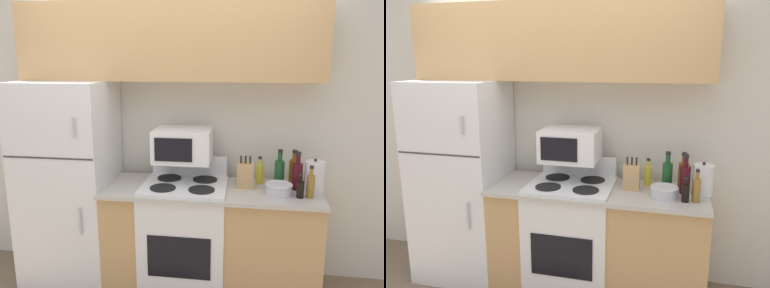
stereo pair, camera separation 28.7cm
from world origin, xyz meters
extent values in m
cube|color=silver|center=(0.00, 0.67, 1.27)|extent=(8.00, 0.05, 2.55)
cube|color=tan|center=(0.37, 0.29, 0.44)|extent=(1.68, 0.57, 0.88)
cube|color=#BCB7AD|center=(0.37, 0.27, 0.89)|extent=(1.68, 0.61, 0.03)
cube|color=white|center=(-0.84, 0.32, 0.86)|extent=(0.73, 0.64, 1.72)
cube|color=#383838|center=(-0.84, 0.00, 1.17)|extent=(0.71, 0.01, 0.01)
cylinder|color=#B7B7BC|center=(-0.60, -0.01, 1.41)|extent=(0.02, 0.02, 0.14)
cylinder|color=#B7B7BC|center=(-0.60, -0.01, 0.69)|extent=(0.02, 0.02, 0.22)
cube|color=tan|center=(0.00, 0.48, 2.03)|extent=(2.41, 0.34, 0.61)
cube|color=white|center=(0.16, 0.27, 0.46)|extent=(0.66, 0.57, 0.93)
cube|color=black|center=(0.16, -0.02, 0.44)|extent=(0.48, 0.01, 0.33)
cube|color=#2D2D2D|center=(0.16, 0.27, 0.92)|extent=(0.64, 0.55, 0.01)
cube|color=white|center=(0.16, 0.54, 1.01)|extent=(0.64, 0.06, 0.16)
cylinder|color=black|center=(0.01, 0.15, 0.93)|extent=(0.20, 0.20, 0.01)
cylinder|color=black|center=(0.30, 0.15, 0.93)|extent=(0.20, 0.20, 0.01)
cylinder|color=black|center=(0.01, 0.40, 0.93)|extent=(0.20, 0.20, 0.01)
cylinder|color=black|center=(0.30, 0.40, 0.93)|extent=(0.20, 0.20, 0.01)
cube|color=white|center=(0.13, 0.37, 1.22)|extent=(0.45, 0.36, 0.26)
cube|color=black|center=(0.08, 0.19, 1.22)|extent=(0.29, 0.01, 0.18)
cube|color=tan|center=(0.63, 0.31, 1.01)|extent=(0.13, 0.08, 0.20)
cylinder|color=black|center=(0.59, 0.30, 1.14)|extent=(0.01, 0.01, 0.06)
cylinder|color=black|center=(0.63, 0.30, 1.14)|extent=(0.01, 0.01, 0.06)
cylinder|color=black|center=(0.66, 0.30, 1.14)|extent=(0.01, 0.01, 0.06)
cylinder|color=silver|center=(0.88, 0.19, 0.95)|extent=(0.19, 0.19, 0.08)
torus|color=silver|center=(0.88, 0.19, 0.98)|extent=(0.20, 0.20, 0.01)
cylinder|color=#470F19|center=(1.02, 0.32, 1.01)|extent=(0.08, 0.08, 0.21)
cylinder|color=#470F19|center=(1.02, 0.32, 1.15)|extent=(0.03, 0.03, 0.07)
cylinder|color=black|center=(1.02, 0.32, 1.19)|extent=(0.04, 0.04, 0.02)
cylinder|color=olive|center=(1.10, 0.16, 0.99)|extent=(0.06, 0.06, 0.17)
cylinder|color=olive|center=(1.10, 0.16, 1.10)|extent=(0.03, 0.03, 0.05)
cylinder|color=black|center=(1.10, 0.16, 1.14)|extent=(0.03, 0.03, 0.02)
cylinder|color=gold|center=(0.74, 0.45, 0.98)|extent=(0.06, 0.06, 0.15)
cylinder|color=gold|center=(0.74, 0.45, 1.08)|extent=(0.03, 0.03, 0.05)
cylinder|color=black|center=(0.74, 0.45, 1.12)|extent=(0.03, 0.03, 0.02)
cylinder|color=black|center=(1.03, 0.14, 0.97)|extent=(0.05, 0.05, 0.13)
cylinder|color=black|center=(1.03, 0.14, 1.05)|extent=(0.02, 0.02, 0.04)
cylinder|color=black|center=(1.03, 0.14, 1.08)|extent=(0.03, 0.03, 0.01)
cylinder|color=brown|center=(1.02, 0.47, 1.00)|extent=(0.08, 0.08, 0.20)
cylinder|color=brown|center=(1.02, 0.47, 1.13)|extent=(0.04, 0.04, 0.06)
cylinder|color=black|center=(1.02, 0.47, 1.18)|extent=(0.04, 0.04, 0.02)
cylinder|color=#194C23|center=(0.89, 0.38, 1.01)|extent=(0.08, 0.08, 0.21)
cylinder|color=#194C23|center=(0.89, 0.38, 1.15)|extent=(0.03, 0.03, 0.07)
cylinder|color=black|center=(0.89, 0.38, 1.19)|extent=(0.04, 0.04, 0.02)
cylinder|color=white|center=(1.15, 0.33, 1.02)|extent=(0.15, 0.15, 0.23)
sphere|color=black|center=(1.15, 0.33, 1.15)|extent=(0.02, 0.02, 0.02)
camera|label=1|loc=(0.62, -2.51, 1.88)|focal=35.00mm
camera|label=2|loc=(0.90, -2.46, 1.88)|focal=35.00mm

